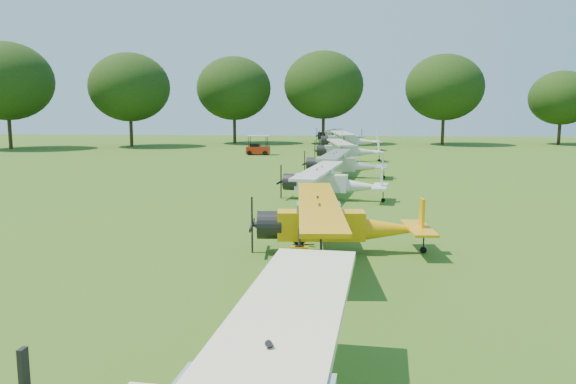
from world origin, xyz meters
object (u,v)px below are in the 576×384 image
Objects in this scene: aircraft_3 at (329,180)px; aircraft_5 at (346,149)px; aircraft_2 at (335,220)px; aircraft_6 at (348,139)px; aircraft_4 at (342,162)px; aircraft_7 at (339,135)px; golf_cart at (258,148)px.

aircraft_5 reaches higher than aircraft_3.
aircraft_3 is at bearing 87.70° from aircraft_2.
aircraft_2 is at bearing -97.87° from aircraft_6.
aircraft_4 is 0.94× the size of aircraft_5.
aircraft_4 is 39.42m from aircraft_7.
aircraft_3 is 30.50m from golf_cart.
aircraft_7 is (-0.53, 39.42, 0.14)m from aircraft_4.
aircraft_3 is at bearing -98.90° from aircraft_6.
aircraft_3 is at bearing -100.01° from aircraft_5.
aircraft_4 is at bearing -98.16° from aircraft_6.
aircraft_2 is 4.05× the size of golf_cart.
aircraft_5 is (1.06, 22.72, 0.09)m from aircraft_3.
aircraft_2 is at bearing -84.19° from aircraft_7.
golf_cart is at bearing 97.64° from aircraft_2.
aircraft_4 is 3.92× the size of golf_cart.
aircraft_5 is 13.95m from aircraft_6.
golf_cart is at bearing -149.71° from aircraft_6.
aircraft_6 is at bearing -79.35° from aircraft_7.
aircraft_2 is 48.04m from aircraft_6.
aircraft_2 is at bearing -84.41° from aircraft_4.
aircraft_5 is at bearing -82.57° from aircraft_7.
aircraft_2 is 0.84× the size of aircraft_6.
aircraft_7 is (-0.87, 26.88, 0.07)m from aircraft_5.
aircraft_2 is at bearing -77.06° from golf_cart.
golf_cart reaches higher than aircraft_4.
aircraft_4 reaches higher than aircraft_3.
aircraft_6 is at bearing 81.52° from aircraft_5.
aircraft_7 is at bearing 67.88° from golf_cart.
aircraft_2 is 41.64m from golf_cart.
golf_cart is (-9.41, 6.61, -0.49)m from aircraft_5.
aircraft_5 is at bearing -97.95° from aircraft_6.
aircraft_7 reaches higher than aircraft_5.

